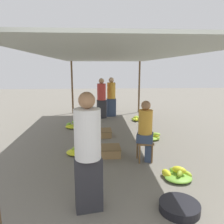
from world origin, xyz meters
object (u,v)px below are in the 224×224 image
at_px(vendor_foreground, 88,152).
at_px(banana_pile_right_1, 177,175).
at_px(banana_pile_right_0, 137,119).
at_px(vendor_seated, 146,130).
at_px(crate_mid, 103,133).
at_px(stool, 145,145).
at_px(banana_pile_right_2, 152,137).
at_px(basin_black, 179,207).
at_px(banana_pile_left_0, 78,151).
at_px(shopper_walking_mid, 111,96).
at_px(banana_pile_left_1, 74,126).
at_px(crate_near, 110,151).
at_px(shopper_walking_far, 102,98).

xyz_separation_m(vendor_foreground, banana_pile_right_1, (1.60, 0.78, -0.81)).
bearing_deg(vendor_foreground, banana_pile_right_0, 72.63).
bearing_deg(vendor_seated, crate_mid, 115.94).
height_order(stool, banana_pile_right_2, stool).
relative_size(basin_black, crate_mid, 1.09).
bearing_deg(banana_pile_left_0, shopper_walking_mid, 75.39).
xyz_separation_m(banana_pile_right_1, shopper_walking_mid, (-0.86, 5.45, 0.77)).
distance_m(banana_pile_left_0, banana_pile_left_1, 2.39).
bearing_deg(banana_pile_left_1, banana_pile_right_0, 20.12).
relative_size(vendor_foreground, crate_near, 3.49).
relative_size(basin_black, banana_pile_right_1, 1.03).
xyz_separation_m(stool, banana_pile_left_1, (-1.83, 2.85, -0.28)).
bearing_deg(vendor_foreground, crate_mid, 85.23).
distance_m(stool, banana_pile_right_1, 1.00).
height_order(basin_black, crate_mid, crate_mid).
bearing_deg(shopper_walking_mid, shopper_walking_far, -142.20).
bearing_deg(banana_pile_right_0, basin_black, -93.90).
bearing_deg(banana_pile_right_2, banana_pile_left_1, 148.74).
bearing_deg(shopper_walking_mid, stool, -84.68).
height_order(vendor_seated, banana_pile_right_2, vendor_seated).
distance_m(banana_pile_left_0, shopper_walking_far, 3.93).
bearing_deg(crate_mid, stool, -64.63).
bearing_deg(banana_pile_right_0, shopper_walking_far, 156.74).
relative_size(banana_pile_right_2, shopper_walking_far, 0.34).
xyz_separation_m(banana_pile_left_0, shopper_walking_mid, (1.08, 4.12, 0.77)).
height_order(stool, banana_pile_right_0, stool).
bearing_deg(banana_pile_left_0, vendor_foreground, -80.86).
bearing_deg(basin_black, banana_pile_right_2, 82.64).
bearing_deg(banana_pile_right_2, basin_black, -97.36).
bearing_deg(crate_mid, banana_pile_right_2, -17.07).
xyz_separation_m(vendor_seated, banana_pile_left_0, (-1.52, 0.47, -0.63)).
xyz_separation_m(banana_pile_left_1, shopper_walking_mid, (1.40, 1.75, 0.77)).
bearing_deg(vendor_seated, shopper_walking_mid, 95.57).
xyz_separation_m(basin_black, banana_pile_right_1, (0.30, 0.90, 0.02)).
distance_m(crate_mid, shopper_walking_far, 2.54).
height_order(crate_near, shopper_walking_far, shopper_walking_far).
distance_m(banana_pile_right_0, banana_pile_right_1, 4.55).
bearing_deg(crate_near, basin_black, -67.49).
relative_size(stool, basin_black, 0.77).
bearing_deg(basin_black, banana_pile_right_1, 71.37).
xyz_separation_m(vendor_foreground, banana_pile_left_1, (-0.66, 4.47, -0.81)).
xyz_separation_m(banana_pile_right_2, shopper_walking_mid, (-0.97, 3.19, 0.77)).
relative_size(stool, shopper_walking_mid, 0.27).
xyz_separation_m(vendor_seated, crate_near, (-0.76, 0.35, -0.60)).
distance_m(basin_black, banana_pile_right_2, 3.19).
xyz_separation_m(stool, shopper_walking_far, (-0.85, 4.28, 0.48)).
bearing_deg(stool, crate_near, 154.69).
xyz_separation_m(vendor_seated, crate_mid, (-0.89, 1.84, -0.61)).
relative_size(stool, banana_pile_left_1, 0.73).
relative_size(banana_pile_left_1, banana_pile_right_2, 1.13).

